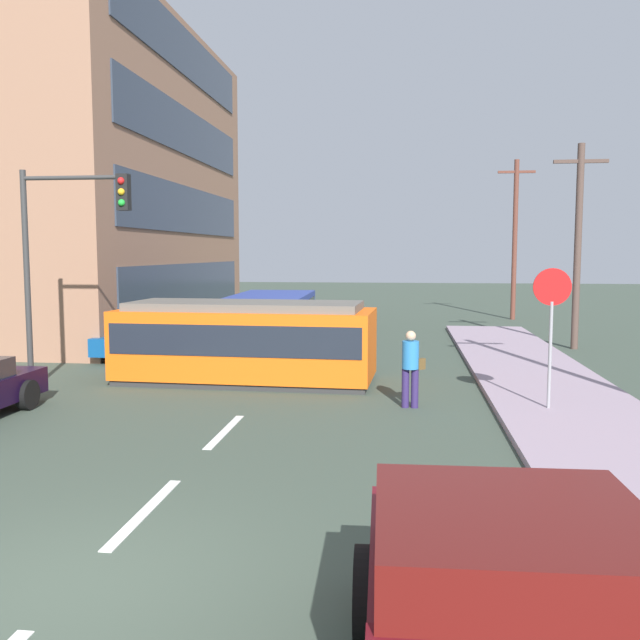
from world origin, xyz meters
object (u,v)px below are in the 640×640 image
(city_bus, at_px, (271,318))
(utility_pole_far, at_px, (515,237))
(traffic_light_mast, at_px, (66,238))
(parked_sedan_far, at_px, (144,337))
(streetcar_tram, at_px, (246,340))
(stop_sign, at_px, (552,309))
(utility_pole_mid, at_px, (578,242))
(pedestrian_crossing, at_px, (411,364))

(city_bus, relative_size, utility_pole_far, 0.73)
(traffic_light_mast, bearing_deg, parked_sedan_far, 93.60)
(streetcar_tram, height_order, stop_sign, stop_sign)
(city_bus, relative_size, stop_sign, 1.99)
(city_bus, distance_m, stop_sign, 11.62)
(streetcar_tram, xyz_separation_m, parked_sedan_far, (-4.31, 3.96, -0.45))
(city_bus, xyz_separation_m, utility_pole_mid, (10.44, 1.26, 2.59))
(pedestrian_crossing, distance_m, utility_pole_far, 21.22)
(city_bus, distance_m, parked_sedan_far, 4.34)
(parked_sedan_far, relative_size, utility_pole_far, 0.54)
(stop_sign, xyz_separation_m, utility_pole_far, (2.48, 20.60, 1.92))
(parked_sedan_far, height_order, stop_sign, stop_sign)
(utility_pole_far, bearing_deg, streetcar_tram, -118.10)
(traffic_light_mast, relative_size, utility_pole_far, 0.67)
(streetcar_tram, xyz_separation_m, utility_pole_far, (9.50, 17.79, 3.05))
(utility_pole_far, bearing_deg, city_bus, -130.27)
(pedestrian_crossing, distance_m, stop_sign, 3.10)
(pedestrian_crossing, height_order, stop_sign, stop_sign)
(pedestrian_crossing, xyz_separation_m, traffic_light_mast, (-8.15, 0.85, 2.73))
(streetcar_tram, distance_m, parked_sedan_far, 5.87)
(stop_sign, bearing_deg, pedestrian_crossing, 174.06)
(pedestrian_crossing, bearing_deg, city_bus, 118.89)
(traffic_light_mast, bearing_deg, pedestrian_crossing, -5.93)
(streetcar_tram, bearing_deg, stop_sign, -21.79)
(pedestrian_crossing, relative_size, utility_pole_mid, 0.24)
(streetcar_tram, distance_m, utility_pole_far, 20.40)
(city_bus, xyz_separation_m, utility_pole_far, (10.00, 11.80, 3.03))
(streetcar_tram, xyz_separation_m, stop_sign, (7.02, -2.81, 1.12))
(city_bus, xyz_separation_m, traffic_light_mast, (-3.46, -7.66, 2.59))
(parked_sedan_far, bearing_deg, utility_pole_mid, 12.99)
(pedestrian_crossing, bearing_deg, utility_pole_mid, 59.49)
(stop_sign, bearing_deg, utility_pole_mid, 73.76)
(streetcar_tram, bearing_deg, traffic_light_mast, -157.15)
(streetcar_tram, height_order, utility_pole_far, utility_pole_far)
(parked_sedan_far, xyz_separation_m, utility_pole_mid, (14.25, 3.29, 3.06))
(streetcar_tram, bearing_deg, utility_pole_far, 61.90)
(city_bus, distance_m, traffic_light_mast, 8.79)
(pedestrian_crossing, height_order, parked_sedan_far, pedestrian_crossing)
(parked_sedan_far, distance_m, utility_pole_far, 19.85)
(streetcar_tram, distance_m, city_bus, 6.01)
(streetcar_tram, xyz_separation_m, pedestrian_crossing, (4.19, -2.51, -0.13))
(streetcar_tram, distance_m, utility_pole_mid, 12.58)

